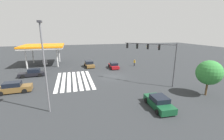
# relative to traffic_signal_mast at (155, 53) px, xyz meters

# --- Properties ---
(ground_plane) EXTENTS (148.62, 148.62, 0.00)m
(ground_plane) POSITION_rel_traffic_signal_mast_xyz_m (-5.63, -5.63, -5.32)
(ground_plane) COLOR #2B2D30
(crosswalk_markings) EXTENTS (11.38, 6.30, 0.01)m
(crosswalk_markings) POSITION_rel_traffic_signal_mast_xyz_m (-5.63, -12.83, -5.32)
(crosswalk_markings) COLOR silver
(crosswalk_markings) RESTS_ON ground_plane
(traffic_signal_mast) EXTENTS (6.13, 6.13, 6.94)m
(traffic_signal_mast) POSITION_rel_traffic_signal_mast_xyz_m (0.00, 0.00, 0.00)
(traffic_signal_mast) COLOR #47474C
(traffic_signal_mast) RESTS_ON ground_plane
(car_0) EXTENTS (4.56, 2.29, 1.44)m
(car_0) POSITION_rel_traffic_signal_mast_xyz_m (7.55, -3.60, -4.66)
(car_0) COLOR #144728
(car_0) RESTS_ON ground_plane
(car_1) EXTENTS (4.25, 2.21, 1.42)m
(car_1) POSITION_rel_traffic_signal_mast_xyz_m (-12.31, -3.37, -4.66)
(car_1) COLOR maroon
(car_1) RESTS_ON ground_plane
(car_2) EXTENTS (2.19, 4.84, 1.58)m
(car_2) POSITION_rel_traffic_signal_mast_xyz_m (-2.04, -21.49, -4.59)
(car_2) COLOR brown
(car_2) RESTS_ON ground_plane
(car_3) EXTENTS (4.29, 2.45, 1.51)m
(car_3) POSITION_rel_traffic_signal_mast_xyz_m (-15.22, -8.88, -4.61)
(car_3) COLOR brown
(car_3) RESTS_ON ground_plane
(car_4) EXTENTS (2.13, 4.89, 1.51)m
(car_4) POSITION_rel_traffic_signal_mast_xyz_m (-10.10, -20.65, -4.63)
(car_4) COLOR black
(car_4) RESTS_ON ground_plane
(gas_station_canopy) EXTENTS (10.16, 10.16, 5.21)m
(gas_station_canopy) POSITION_rel_traffic_signal_mast_xyz_m (-21.01, -19.96, -0.60)
(gas_station_canopy) COLOR silver
(gas_station_canopy) RESTS_ON ground_plane
(pedestrian) EXTENTS (0.41, 0.41, 1.70)m
(pedestrian) POSITION_rel_traffic_signal_mast_xyz_m (-13.26, 2.43, -4.37)
(pedestrian) COLOR #38383D
(pedestrian) RESTS_ON ground_plane
(street_light_pole_a) EXTENTS (0.80, 0.36, 9.69)m
(street_light_pole_a) POSITION_rel_traffic_signal_mast_xyz_m (5.13, -15.80, 0.35)
(street_light_pole_a) COLOR slate
(street_light_pole_a) RESTS_ON ground_plane
(tree_corner_a) EXTENTS (3.33, 3.33, 4.94)m
(tree_corner_a) POSITION_rel_traffic_signal_mast_xyz_m (6.16, 4.74, -2.06)
(tree_corner_a) COLOR brown
(tree_corner_a) RESTS_ON ground_plane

